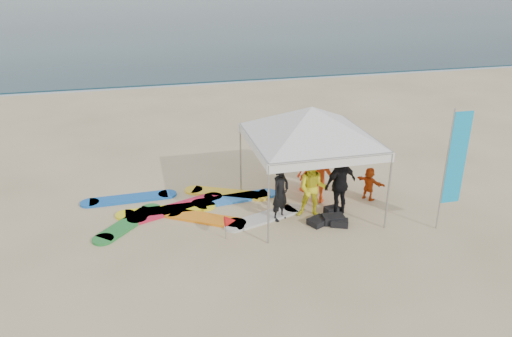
{
  "coord_description": "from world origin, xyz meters",
  "views": [
    {
      "loc": [
        -3.21,
        -9.63,
        6.54
      ],
      "look_at": [
        -0.19,
        2.6,
        1.2
      ],
      "focal_mm": 35.0,
      "sensor_mm": 36.0,
      "label": 1
    }
  ],
  "objects_px": {
    "person_black_b": "(340,184)",
    "surfboard_spread": "(190,208)",
    "person_yellow": "(313,189)",
    "marker_pennant": "(230,221)",
    "feather_flag": "(455,160)",
    "person_seated": "(369,184)",
    "person_black_a": "(280,193)",
    "person_orange_b": "(310,166)",
    "canopy_tent": "(312,107)",
    "person_orange_a": "(319,174)"
  },
  "relations": [
    {
      "from": "person_yellow",
      "to": "person_seated",
      "type": "height_order",
      "value": "person_yellow"
    },
    {
      "from": "person_black_a",
      "to": "marker_pennant",
      "type": "distance_m",
      "value": 1.67
    },
    {
      "from": "person_black_b",
      "to": "feather_flag",
      "type": "xyz_separation_m",
      "value": [
        2.4,
        -1.41,
        1.01
      ]
    },
    {
      "from": "person_black_b",
      "to": "surfboard_spread",
      "type": "height_order",
      "value": "person_black_b"
    },
    {
      "from": "person_yellow",
      "to": "person_orange_a",
      "type": "relative_size",
      "value": 0.96
    },
    {
      "from": "person_black_a",
      "to": "canopy_tent",
      "type": "relative_size",
      "value": 0.35
    },
    {
      "from": "person_black_a",
      "to": "surfboard_spread",
      "type": "bearing_deg",
      "value": 117.54
    },
    {
      "from": "marker_pennant",
      "to": "surfboard_spread",
      "type": "relative_size",
      "value": 0.11
    },
    {
      "from": "person_yellow",
      "to": "person_seated",
      "type": "distance_m",
      "value": 2.08
    },
    {
      "from": "person_yellow",
      "to": "marker_pennant",
      "type": "relative_size",
      "value": 2.61
    },
    {
      "from": "person_orange_b",
      "to": "feather_flag",
      "type": "height_order",
      "value": "feather_flag"
    },
    {
      "from": "person_seated",
      "to": "feather_flag",
      "type": "height_order",
      "value": "feather_flag"
    },
    {
      "from": "person_orange_a",
      "to": "person_orange_b",
      "type": "bearing_deg",
      "value": -55.4
    },
    {
      "from": "person_black_a",
      "to": "person_black_b",
      "type": "distance_m",
      "value": 1.67
    },
    {
      "from": "person_black_b",
      "to": "surfboard_spread",
      "type": "xyz_separation_m",
      "value": [
        -3.95,
        1.25,
        -0.86
      ]
    },
    {
      "from": "canopy_tent",
      "to": "marker_pennant",
      "type": "distance_m",
      "value": 3.64
    },
    {
      "from": "person_black_a",
      "to": "canopy_tent",
      "type": "height_order",
      "value": "canopy_tent"
    },
    {
      "from": "person_yellow",
      "to": "person_black_b",
      "type": "xyz_separation_m",
      "value": [
        0.78,
        -0.0,
        0.07
      ]
    },
    {
      "from": "person_yellow",
      "to": "canopy_tent",
      "type": "distance_m",
      "value": 2.18
    },
    {
      "from": "person_yellow",
      "to": "marker_pennant",
      "type": "bearing_deg",
      "value": -143.78
    },
    {
      "from": "feather_flag",
      "to": "marker_pennant",
      "type": "bearing_deg",
      "value": 171.82
    },
    {
      "from": "surfboard_spread",
      "to": "canopy_tent",
      "type": "bearing_deg",
      "value": -12.47
    },
    {
      "from": "person_orange_b",
      "to": "marker_pennant",
      "type": "height_order",
      "value": "person_orange_b"
    },
    {
      "from": "person_yellow",
      "to": "marker_pennant",
      "type": "distance_m",
      "value": 2.48
    },
    {
      "from": "person_orange_b",
      "to": "feather_flag",
      "type": "xyz_separation_m",
      "value": [
        2.71,
        -2.99,
        1.11
      ]
    },
    {
      "from": "canopy_tent",
      "to": "person_seated",
      "type": "bearing_deg",
      "value": 2.45
    },
    {
      "from": "person_black_a",
      "to": "feather_flag",
      "type": "relative_size",
      "value": 0.48
    },
    {
      "from": "person_yellow",
      "to": "canopy_tent",
      "type": "relative_size",
      "value": 0.37
    },
    {
      "from": "person_black_b",
      "to": "feather_flag",
      "type": "bearing_deg",
      "value": 129.57
    },
    {
      "from": "person_black_a",
      "to": "person_yellow",
      "type": "height_order",
      "value": "person_yellow"
    },
    {
      "from": "person_black_b",
      "to": "person_orange_b",
      "type": "bearing_deg",
      "value": -99.05
    },
    {
      "from": "person_seated",
      "to": "marker_pennant",
      "type": "relative_size",
      "value": 1.56
    },
    {
      "from": "canopy_tent",
      "to": "person_black_a",
      "type": "bearing_deg",
      "value": -153.89
    },
    {
      "from": "marker_pennant",
      "to": "surfboard_spread",
      "type": "height_order",
      "value": "marker_pennant"
    },
    {
      "from": "marker_pennant",
      "to": "person_orange_b",
      "type": "bearing_deg",
      "value": 37.52
    },
    {
      "from": "surfboard_spread",
      "to": "person_orange_b",
      "type": "bearing_deg",
      "value": 5.28
    },
    {
      "from": "marker_pennant",
      "to": "person_orange_a",
      "type": "bearing_deg",
      "value": 26.82
    },
    {
      "from": "person_black_b",
      "to": "marker_pennant",
      "type": "height_order",
      "value": "person_black_b"
    },
    {
      "from": "person_black_b",
      "to": "surfboard_spread",
      "type": "bearing_deg",
      "value": -37.6
    },
    {
      "from": "person_orange_b",
      "to": "person_seated",
      "type": "bearing_deg",
      "value": 121.46
    },
    {
      "from": "person_black_a",
      "to": "person_seated",
      "type": "distance_m",
      "value": 2.91
    },
    {
      "from": "person_black_b",
      "to": "person_seated",
      "type": "xyz_separation_m",
      "value": [
        1.19,
        0.61,
        -0.4
      ]
    },
    {
      "from": "person_yellow",
      "to": "feather_flag",
      "type": "bearing_deg",
      "value": -1.97
    },
    {
      "from": "person_orange_a",
      "to": "surfboard_spread",
      "type": "bearing_deg",
      "value": 26.44
    },
    {
      "from": "person_black_a",
      "to": "surfboard_spread",
      "type": "distance_m",
      "value": 2.68
    },
    {
      "from": "feather_flag",
      "to": "person_black_a",
      "type": "bearing_deg",
      "value": 160.07
    },
    {
      "from": "person_black_a",
      "to": "feather_flag",
      "type": "xyz_separation_m",
      "value": [
        4.07,
        -1.47,
        1.13
      ]
    },
    {
      "from": "person_black_b",
      "to": "person_orange_b",
      "type": "distance_m",
      "value": 1.62
    },
    {
      "from": "feather_flag",
      "to": "surfboard_spread",
      "type": "bearing_deg",
      "value": 157.34
    },
    {
      "from": "person_black_b",
      "to": "marker_pennant",
      "type": "relative_size",
      "value": 2.82
    }
  ]
}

